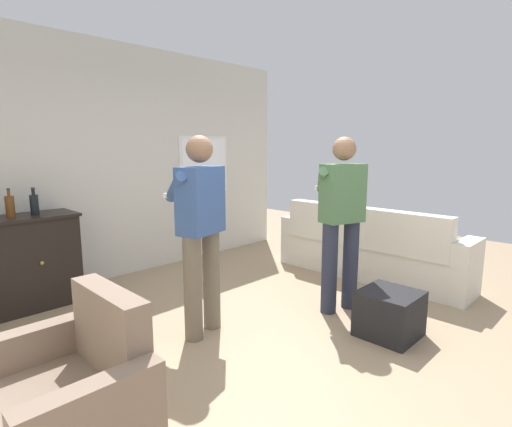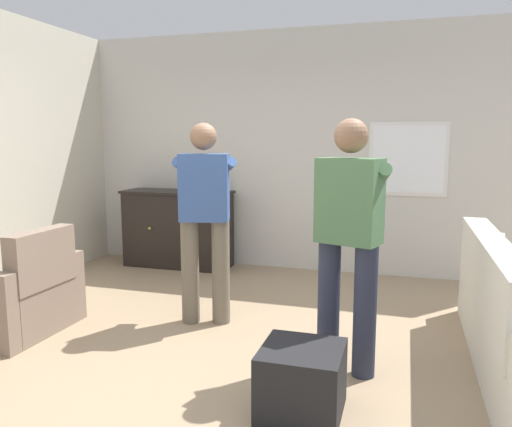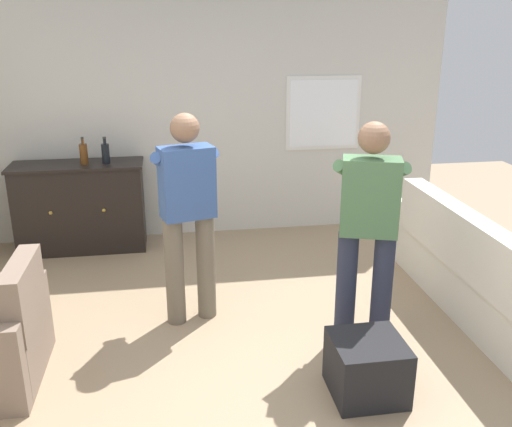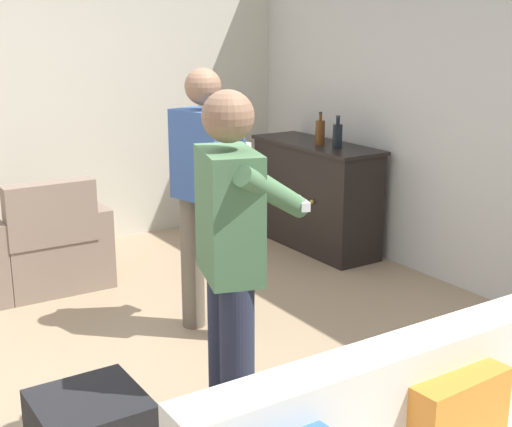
# 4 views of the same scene
# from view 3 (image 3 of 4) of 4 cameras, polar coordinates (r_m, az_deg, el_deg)

# --- Properties ---
(ground) EXTENTS (10.40, 10.40, 0.00)m
(ground) POSITION_cam_3_polar(r_m,az_deg,el_deg) (4.28, -1.12, -14.09)
(ground) COLOR #9E8466
(wall_back_with_window) EXTENTS (5.20, 0.15, 2.80)m
(wall_back_with_window) POSITION_cam_3_polar(r_m,az_deg,el_deg) (6.30, -4.43, 10.42)
(wall_back_with_window) COLOR beige
(wall_back_with_window) RESTS_ON ground
(couch) EXTENTS (0.57, 2.38, 0.89)m
(couch) POSITION_cam_3_polar(r_m,az_deg,el_deg) (5.02, 21.21, -5.69)
(couch) COLOR silver
(couch) RESTS_ON ground
(sideboard_cabinet) EXTENTS (1.33, 0.49, 0.93)m
(sideboard_cabinet) POSITION_cam_3_polar(r_m,az_deg,el_deg) (6.21, -17.13, 0.63)
(sideboard_cabinet) COLOR black
(sideboard_cabinet) RESTS_ON ground
(bottle_wine_green) EXTENTS (0.08, 0.08, 0.28)m
(bottle_wine_green) POSITION_cam_3_polar(r_m,az_deg,el_deg) (6.02, -16.85, 5.74)
(bottle_wine_green) COLOR #593314
(bottle_wine_green) RESTS_ON sideboard_cabinet
(bottle_liquor_amber) EXTENTS (0.08, 0.08, 0.27)m
(bottle_liquor_amber) POSITION_cam_3_polar(r_m,az_deg,el_deg) (6.00, -14.81, 5.89)
(bottle_liquor_amber) COLOR black
(bottle_liquor_amber) RESTS_ON sideboard_cabinet
(ottoman) EXTENTS (0.46, 0.46, 0.39)m
(ottoman) POSITION_cam_3_polar(r_m,az_deg,el_deg) (3.88, 11.03, -14.86)
(ottoman) COLOR black
(ottoman) RESTS_ON ground
(person_standing_left) EXTENTS (0.54, 0.51, 1.68)m
(person_standing_left) POSITION_cam_3_polar(r_m,az_deg,el_deg) (4.42, -6.85, 0.42)
(person_standing_left) COLOR #6B6051
(person_standing_left) RESTS_ON ground
(person_standing_right) EXTENTS (0.53, 0.52, 1.68)m
(person_standing_right) POSITION_cam_3_polar(r_m,az_deg,el_deg) (4.12, 11.14, -1.18)
(person_standing_right) COLOR #282D42
(person_standing_right) RESTS_ON ground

